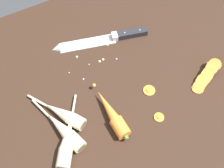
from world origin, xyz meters
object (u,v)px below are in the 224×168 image
(whole_carrot, at_px, (112,115))
(parsnip_mid_left, at_px, (64,115))
(chefs_knife, at_px, (99,40))
(parsnip_front, at_px, (64,131))
(carrot_slice_stack, at_px, (206,76))
(parsnip_mid_right, at_px, (67,142))
(carrot_slice_stray_near, at_px, (149,90))
(carrot_slice_stray_mid, at_px, (159,117))

(whole_carrot, xyz_separation_m, parsnip_mid_left, (-0.13, 0.07, -0.00))
(chefs_knife, distance_m, parsnip_front, 0.36)
(carrot_slice_stack, bearing_deg, whole_carrot, 176.04)
(parsnip_mid_right, height_order, carrot_slice_stray_near, parsnip_mid_right)
(parsnip_mid_left, bearing_deg, carrot_slice_stray_near, -8.94)
(parsnip_front, bearing_deg, carrot_slice_stray_near, 0.57)
(parsnip_mid_left, distance_m, carrot_slice_stack, 0.47)
(chefs_knife, distance_m, parsnip_mid_right, 0.39)
(whole_carrot, relative_size, carrot_slice_stray_mid, 6.61)
(parsnip_front, bearing_deg, parsnip_mid_left, 66.56)
(carrot_slice_stray_mid, bearing_deg, carrot_slice_stray_near, 75.66)
(carrot_slice_stray_near, bearing_deg, parsnip_mid_left, 171.06)
(carrot_slice_stack, bearing_deg, chefs_knife, 127.60)
(parsnip_mid_right, bearing_deg, whole_carrot, 4.27)
(parsnip_mid_left, distance_m, carrot_slice_stray_near, 0.28)
(parsnip_mid_right, xyz_separation_m, carrot_slice_stack, (0.49, -0.01, -0.01))
(carrot_slice_stack, height_order, carrot_slice_stray_near, carrot_slice_stack)
(parsnip_mid_left, bearing_deg, parsnip_front, -113.44)
(parsnip_mid_left, relative_size, carrot_slice_stray_near, 4.85)
(parsnip_front, distance_m, carrot_slice_stack, 0.48)
(carrot_slice_stack, relative_size, carrot_slice_stray_near, 3.41)
(parsnip_mid_right, relative_size, carrot_slice_stray_near, 5.25)
(chefs_knife, relative_size, parsnip_mid_left, 1.82)
(carrot_slice_stray_near, bearing_deg, parsnip_front, -179.43)
(chefs_knife, xyz_separation_m, carrot_slice_stack, (0.24, -0.31, 0.01))
(chefs_knife, height_order, carrot_slice_stray_mid, chefs_knife)
(chefs_knife, height_order, parsnip_mid_left, parsnip_mid_left)
(whole_carrot, xyz_separation_m, carrot_slice_stray_near, (0.15, 0.03, -0.02))
(carrot_slice_stray_mid, bearing_deg, whole_carrot, 151.55)
(whole_carrot, bearing_deg, carrot_slice_stray_mid, -28.45)
(parsnip_front, distance_m, carrot_slice_stray_near, 0.30)
(whole_carrot, distance_m, parsnip_front, 0.15)
(carrot_slice_stray_near, bearing_deg, whole_carrot, -170.24)
(parsnip_mid_right, distance_m, carrot_slice_stray_mid, 0.28)
(parsnip_mid_left, xyz_separation_m, parsnip_mid_right, (-0.03, -0.08, -0.00))
(chefs_knife, height_order, carrot_slice_stray_near, chefs_knife)
(whole_carrot, xyz_separation_m, carrot_slice_stray_mid, (0.12, -0.07, -0.02))
(whole_carrot, distance_m, parsnip_mid_right, 0.15)
(parsnip_front, relative_size, carrot_slice_stray_near, 5.75)
(chefs_knife, bearing_deg, parsnip_mid_right, -130.40)
(parsnip_front, xyz_separation_m, carrot_slice_stack, (0.48, -0.05, -0.01))
(parsnip_front, relative_size, parsnip_mid_right, 1.10)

